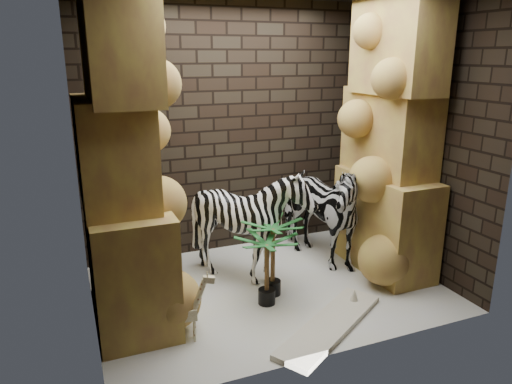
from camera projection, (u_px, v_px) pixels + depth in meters
name	position (u px, v px, depth m)	size (l,w,h in m)	color
floor	(269.00, 288.00, 5.01)	(3.50, 3.50, 0.00)	beige
wall_back	(228.00, 130.00, 5.70)	(3.50, 3.50, 0.00)	black
wall_front	(339.00, 178.00, 3.48)	(3.50, 3.50, 0.00)	black
wall_left	(78.00, 163.00, 3.96)	(3.00, 3.00, 0.00)	black
wall_right	(415.00, 137.00, 5.22)	(3.00, 3.00, 0.00)	black
rock_pillar_left	(122.00, 160.00, 4.09)	(0.68, 1.30, 3.00)	gold
rock_pillar_right	(391.00, 139.00, 5.11)	(0.58, 1.25, 3.00)	gold
zebra_right	(316.00, 202.00, 5.47)	(0.67, 1.24, 1.47)	white
zebra_left	(250.00, 229.00, 5.05)	(1.04, 1.29, 1.17)	white
giraffe_toy	(184.00, 307.00, 4.01)	(0.33, 0.11, 0.64)	#FFF5C3
palm_front	(273.00, 258.00, 4.78)	(0.36, 0.36, 0.81)	#12641B
palm_back	(267.00, 270.00, 4.61)	(0.36, 0.36, 0.72)	#12641B
surfboard	(330.00, 325.00, 4.28)	(1.43, 0.35, 0.05)	beige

